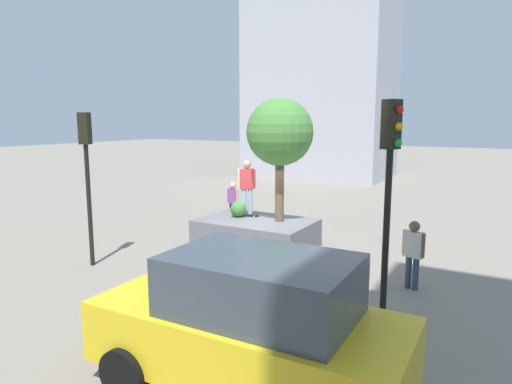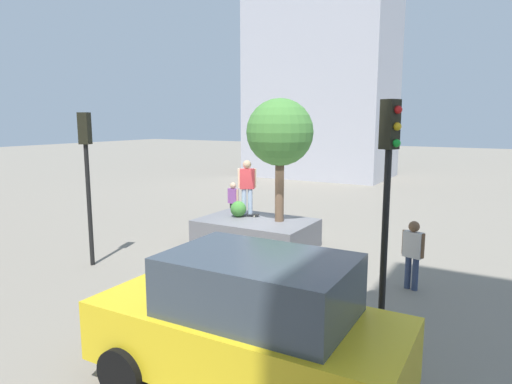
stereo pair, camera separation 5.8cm
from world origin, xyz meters
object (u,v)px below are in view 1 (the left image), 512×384
at_px(skateboarder, 247,183).
at_px(traffic_light_median, 389,180).
at_px(planter_ledge, 256,233).
at_px(skateboard, 247,215).
at_px(passerby_with_bag, 233,199).
at_px(plaza_tree, 280,133).
at_px(traffic_light_corner, 87,162).
at_px(pedestrian_crossing, 413,250).
at_px(taxi_cab, 251,325).

xyz_separation_m(skateboarder, traffic_light_median, (-5.69, 4.60, 1.02)).
bearing_deg(traffic_light_median, planter_ledge, -39.65).
relative_size(skateboard, passerby_with_bag, 0.51).
bearing_deg(plaza_tree, planter_ledge, 15.47).
relative_size(traffic_light_corner, traffic_light_median, 0.96).
distance_m(skateboarder, traffic_light_corner, 5.02).
bearing_deg(pedestrian_crossing, planter_ledge, -14.47).
height_order(planter_ledge, plaza_tree, plaza_tree).
bearing_deg(traffic_light_corner, skateboarder, -120.90).
bearing_deg(skateboarder, skateboard, -90.00).
distance_m(traffic_light_corner, pedestrian_crossing, 8.78).
bearing_deg(taxi_cab, pedestrian_crossing, -101.92).
distance_m(skateboard, pedestrian_crossing, 5.86).
relative_size(taxi_cab, passerby_with_bag, 2.94).
distance_m(plaza_tree, skateboarder, 2.07).
distance_m(traffic_light_corner, traffic_light_median, 8.23).
distance_m(skateboard, skateboarder, 1.05).
bearing_deg(skateboarder, pedestrian_crossing, 163.84).
relative_size(plaza_tree, passerby_with_bag, 2.39).
relative_size(plaza_tree, pedestrian_crossing, 2.27).
relative_size(plaza_tree, traffic_light_corner, 0.90).
height_order(taxi_cab, pedestrian_crossing, taxi_cab).
xyz_separation_m(skateboarder, pedestrian_crossing, (-5.63, 1.63, -1.02)).
xyz_separation_m(planter_ledge, traffic_light_median, (-5.17, 4.28, 2.56)).
distance_m(skateboard, traffic_light_corner, 5.31).
bearing_deg(pedestrian_crossing, traffic_light_corner, 17.69).
bearing_deg(passerby_with_bag, traffic_light_corner, 85.67).
xyz_separation_m(planter_ledge, skateboard, (0.52, -0.31, 0.50)).
bearing_deg(plaza_tree, traffic_light_median, 134.69).
height_order(skateboard, skateboarder, skateboarder).
bearing_deg(skateboard, traffic_light_median, 141.07).
xyz_separation_m(planter_ledge, traffic_light_corner, (3.06, 3.92, 2.47)).
bearing_deg(taxi_cab, skateboarder, -58.53).
distance_m(skateboard, passerby_with_bag, 3.06).
xyz_separation_m(plaza_tree, skateboarder, (1.25, -0.11, -1.65)).
distance_m(plaza_tree, traffic_light_median, 6.34).
xyz_separation_m(skateboard, pedestrian_crossing, (-5.63, 1.63, 0.03)).
bearing_deg(skateboard, skateboarder, 90.00).
bearing_deg(planter_ledge, pedestrian_crossing, 165.53).
relative_size(planter_ledge, taxi_cab, 0.76).
bearing_deg(pedestrian_crossing, taxi_cab, 78.08).
bearing_deg(taxi_cab, plaza_tree, -65.96).
distance_m(planter_ledge, plaza_tree, 3.29).
height_order(plaza_tree, skateboard, plaza_tree).
distance_m(planter_ledge, traffic_light_corner, 5.55).
bearing_deg(planter_ledge, skateboard, -30.97).
distance_m(planter_ledge, passerby_with_bag, 3.68).
height_order(skateboarder, pedestrian_crossing, skateboarder).
bearing_deg(skateboard, planter_ledge, 149.03).
height_order(taxi_cab, traffic_light_corner, traffic_light_corner).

